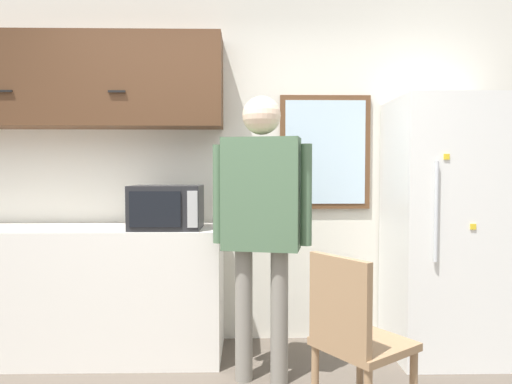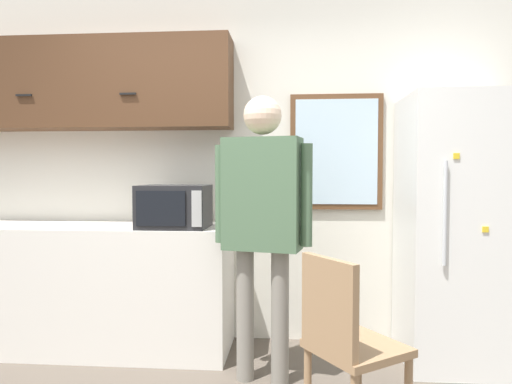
# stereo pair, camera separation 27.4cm
# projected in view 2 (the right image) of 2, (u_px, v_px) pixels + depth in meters

# --- Properties ---
(back_wall) EXTENTS (6.00, 0.06, 2.70)m
(back_wall) POSITION_uv_depth(u_px,v_px,m) (230.00, 167.00, 3.58)
(back_wall) COLOR silver
(back_wall) RESTS_ON ground_plane
(counter) EXTENTS (2.24, 0.61, 0.92)m
(counter) POSITION_uv_depth(u_px,v_px,m) (79.00, 287.00, 3.38)
(counter) COLOR silver
(counter) RESTS_ON ground_plane
(upper_cabinets) EXTENTS (2.24, 0.32, 0.67)m
(upper_cabinets) POSITION_uv_depth(u_px,v_px,m) (85.00, 85.00, 3.46)
(upper_cabinets) COLOR #51331E
(microwave) EXTENTS (0.47, 0.39, 0.30)m
(microwave) POSITION_uv_depth(u_px,v_px,m) (174.00, 206.00, 3.20)
(microwave) COLOR #232326
(microwave) RESTS_ON counter
(person) EXTENTS (0.61, 0.31, 1.77)m
(person) POSITION_uv_depth(u_px,v_px,m) (262.00, 207.00, 2.81)
(person) COLOR gray
(person) RESTS_ON ground_plane
(refrigerator) EXTENTS (0.73, 0.69, 1.83)m
(refrigerator) POSITION_uv_depth(u_px,v_px,m) (458.00, 230.00, 3.11)
(refrigerator) COLOR white
(refrigerator) RESTS_ON ground_plane
(chair) EXTENTS (0.57, 0.57, 0.90)m
(chair) POSITION_uv_depth(u_px,v_px,m) (345.00, 338.00, 2.24)
(chair) COLOR #997551
(chair) RESTS_ON ground_plane
(window) EXTENTS (0.70, 0.05, 0.87)m
(window) POSITION_uv_depth(u_px,v_px,m) (336.00, 152.00, 3.47)
(window) COLOR brown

